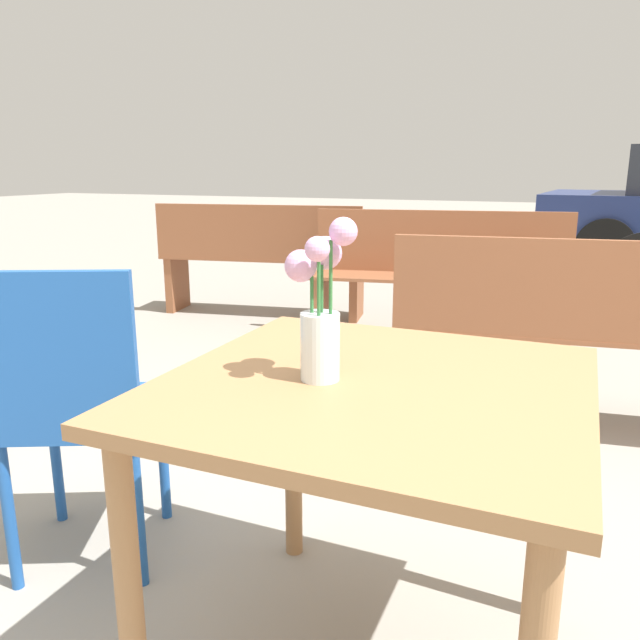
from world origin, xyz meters
name	(u,v)px	position (x,y,z in m)	size (l,w,h in m)	color
table_front	(374,427)	(0.00, 0.00, 0.60)	(0.84, 0.84, 0.71)	#9E7047
flower_vase	(320,312)	(-0.10, -0.04, 0.85)	(0.14, 0.13, 0.32)	silver
cafe_chair	(75,401)	(-0.87, 0.07, 0.51)	(0.53, 0.53, 0.88)	#1E519E
bench_near	(613,332)	(0.52, 1.57, 0.47)	(1.80, 0.60, 0.85)	brown
bench_middle	(440,273)	(-0.43, 2.78, 0.46)	(1.66, 0.65, 0.85)	brown
bench_far	(261,256)	(-1.85, 3.03, 0.46)	(1.61, 0.62, 0.85)	brown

